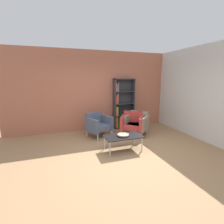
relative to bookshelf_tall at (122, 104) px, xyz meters
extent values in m
plane|color=#9E7751|center=(-0.97, -2.25, -0.93)|extent=(8.32, 8.32, 0.00)
cube|color=#B2664C|center=(-0.97, 0.21, 0.52)|extent=(6.40, 0.12, 2.90)
cube|color=silver|center=(1.89, -1.65, 0.52)|extent=(0.12, 5.20, 2.90)
cube|color=#333338|center=(-0.31, -0.02, 0.02)|extent=(0.03, 0.30, 1.90)
cube|color=#333338|center=(0.46, -0.02, 0.02)|extent=(0.03, 0.30, 1.90)
cube|color=#333338|center=(0.07, -0.02, 0.96)|extent=(0.80, 0.30, 0.03)
cube|color=#333338|center=(0.07, -0.02, -0.91)|extent=(0.80, 0.30, 0.03)
cube|color=#333338|center=(0.07, 0.12, 0.02)|extent=(0.80, 0.02, 1.90)
cube|color=#333338|center=(0.07, -0.02, -0.44)|extent=(0.76, 0.28, 0.02)
cube|color=#333338|center=(0.07, -0.02, 0.02)|extent=(0.76, 0.28, 0.02)
cube|color=#333338|center=(0.07, -0.02, 0.48)|extent=(0.76, 0.28, 0.02)
cube|color=orange|center=(-0.29, -0.08, -0.69)|extent=(0.02, 0.17, 0.38)
cube|color=orange|center=(-0.25, -0.06, -0.69)|extent=(0.04, 0.22, 0.40)
cube|color=green|center=(-0.21, -0.05, -0.70)|extent=(0.02, 0.22, 0.36)
cube|color=olive|center=(-0.28, -0.04, -0.25)|extent=(0.04, 0.24, 0.34)
cube|color=yellow|center=(-0.23, -0.04, -0.25)|extent=(0.04, 0.24, 0.35)
cube|color=black|center=(-0.18, -0.07, -0.29)|extent=(0.04, 0.18, 0.27)
cube|color=red|center=(-0.28, -0.07, 0.21)|extent=(0.03, 0.20, 0.34)
cube|color=purple|center=(-0.24, -0.07, 0.21)|extent=(0.02, 0.19, 0.35)
cube|color=orange|center=(-0.21, -0.04, 0.23)|extent=(0.02, 0.25, 0.40)
cube|color=olive|center=(-0.28, -0.08, 0.65)|extent=(0.04, 0.17, 0.32)
cube|color=purple|center=(-0.24, -0.08, 0.62)|extent=(0.03, 0.18, 0.26)
cube|color=olive|center=(-0.20, -0.05, 0.66)|extent=(0.02, 0.22, 0.34)
cube|color=black|center=(-0.77, -1.98, -0.54)|extent=(1.00, 0.56, 0.02)
cylinder|color=silver|center=(-1.22, -2.21, -0.74)|extent=(0.03, 0.03, 0.38)
cylinder|color=silver|center=(-0.32, -2.21, -0.74)|extent=(0.03, 0.03, 0.38)
cylinder|color=silver|center=(-1.22, -1.75, -0.74)|extent=(0.03, 0.03, 0.38)
cylinder|color=silver|center=(-0.32, -1.75, -0.74)|extent=(0.03, 0.03, 0.38)
cylinder|color=tan|center=(-0.77, -1.98, -0.52)|extent=(0.13, 0.13, 0.02)
cylinder|color=tan|center=(-0.77, -1.98, -0.50)|extent=(0.32, 0.32, 0.02)
torus|color=tan|center=(-0.77, -1.98, -0.49)|extent=(0.32, 0.32, 0.02)
cube|color=#4C566B|center=(-1.11, -0.72, -0.61)|extent=(0.82, 0.79, 0.16)
cube|color=#4C566B|center=(-1.22, -0.47, -0.34)|extent=(0.63, 0.37, 0.38)
cube|color=#4C566B|center=(-1.39, -0.87, -0.50)|extent=(0.35, 0.61, 0.46)
cube|color=#4C566B|center=(-0.82, -0.61, -0.50)|extent=(0.35, 0.61, 0.46)
cylinder|color=silver|center=(-1.26, -1.13, -0.81)|extent=(0.04, 0.04, 0.24)
cylinder|color=silver|center=(-0.71, -0.88, -0.81)|extent=(0.04, 0.04, 0.24)
cylinder|color=silver|center=(-1.50, -0.60, -0.81)|extent=(0.04, 0.04, 0.24)
cylinder|color=silver|center=(-0.95, -0.35, -0.81)|extent=(0.04, 0.04, 0.24)
cube|color=#B73833|center=(-0.02, -0.97, -0.61)|extent=(0.85, 0.83, 0.16)
cube|color=#B73833|center=(0.12, -0.75, -0.34)|extent=(0.60, 0.45, 0.38)
cube|color=#B73833|center=(-0.30, -0.82, -0.50)|extent=(0.42, 0.57, 0.46)
cube|color=#B73833|center=(0.23, -1.16, -0.50)|extent=(0.42, 0.57, 0.46)
cylinder|color=silver|center=(-0.44, -1.07, -0.81)|extent=(0.04, 0.04, 0.24)
cylinder|color=silver|center=(0.06, -1.40, -0.81)|extent=(0.04, 0.04, 0.24)
cylinder|color=silver|center=(-0.13, -0.58, -0.81)|extent=(0.04, 0.04, 0.24)
cylinder|color=silver|center=(0.37, -0.91, -0.81)|extent=(0.04, 0.04, 0.24)
cube|color=gray|center=(0.14, -0.97, -0.61)|extent=(0.86, 0.86, 0.16)
cube|color=gray|center=(0.34, -0.79, -0.34)|extent=(0.51, 0.56, 0.38)
cube|color=gray|center=(-0.08, -0.75, -0.50)|extent=(0.53, 0.48, 0.46)
cube|color=gray|center=(0.33, -1.22, -0.50)|extent=(0.53, 0.48, 0.46)
cylinder|color=silver|center=(-0.29, -0.95, -0.81)|extent=(0.04, 0.04, 0.24)
cylinder|color=silver|center=(0.11, -1.40, -0.81)|extent=(0.04, 0.04, 0.24)
cylinder|color=silver|center=(0.15, -0.57, -0.81)|extent=(0.04, 0.04, 0.24)
cylinder|color=silver|center=(0.54, -1.02, -0.81)|extent=(0.04, 0.04, 0.24)
camera|label=1|loc=(-2.43, -5.86, 0.98)|focal=26.56mm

